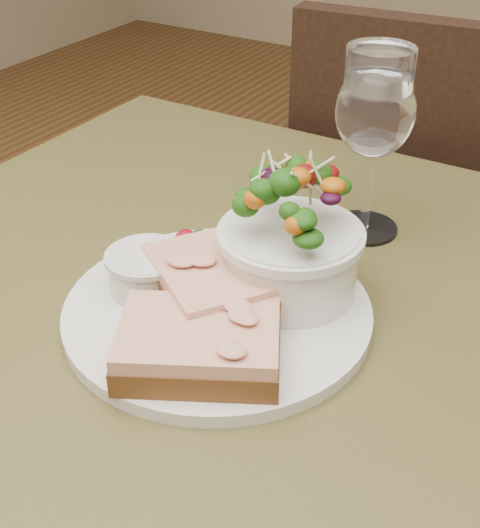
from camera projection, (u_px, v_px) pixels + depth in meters
The scene contains 9 objects.
cafe_table at pixel (228, 405), 0.69m from camera, with size 0.80×0.80×0.75m.
chair_far at pixel (427, 341), 1.33m from camera, with size 0.46×0.46×0.90m.
dinner_plate at pixel (217, 312), 0.63m from camera, with size 0.26×0.26×0.01m, color white.
sandwich_front at pixel (199, 344), 0.56m from camera, with size 0.15×0.14×0.03m.
sandwich_back at pixel (210, 281), 0.62m from camera, with size 0.14×0.13×0.03m.
ramekin at pixel (147, 270), 0.64m from camera, with size 0.07×0.07×0.04m.
salad_bowl at pixel (291, 231), 0.62m from camera, with size 0.12×0.12×0.13m.
garnish at pixel (198, 243), 0.70m from camera, with size 0.05×0.04×0.02m.
wine_glass at pixel (375, 117), 0.69m from camera, with size 0.08×0.08×0.18m.
Camera 1 is at (0.27, -0.43, 1.13)m, focal length 50.00 mm.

